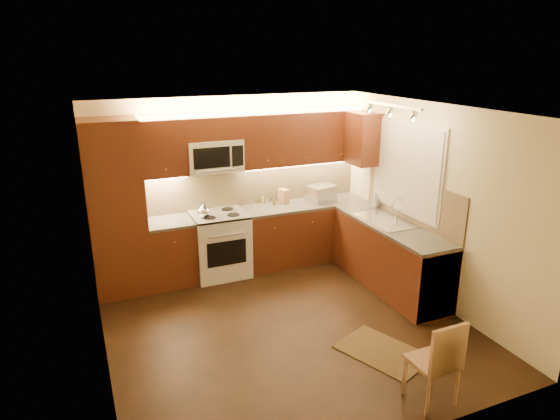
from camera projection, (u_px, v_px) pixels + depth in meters
name	position (u px, v px, depth m)	size (l,w,h in m)	color
floor	(287.00, 326.00, 5.79)	(4.00, 4.00, 0.01)	black
ceiling	(288.00, 111.00, 5.02)	(4.00, 4.00, 0.01)	beige
wall_back	(231.00, 183.00, 7.16)	(4.00, 0.01, 2.50)	beige
wall_front	(396.00, 309.00, 3.66)	(4.00, 0.01, 2.50)	beige
wall_left	(95.00, 254.00, 4.66)	(0.01, 4.00, 2.50)	beige
wall_right	(433.00, 205.00, 6.16)	(0.01, 4.00, 2.50)	beige
pantry	(116.00, 209.00, 6.31)	(0.70, 0.60, 2.30)	#47200F
base_cab_back_left	(171.00, 253.00, 6.78)	(0.62, 0.60, 0.86)	#47200F
counter_back_left	(169.00, 222.00, 6.64)	(0.62, 0.60, 0.04)	#373432
base_cab_back_right	(304.00, 233.00, 7.54)	(1.92, 0.60, 0.86)	#47200F
counter_back_right	(304.00, 205.00, 7.40)	(1.92, 0.60, 0.04)	#373432
base_cab_right	(390.00, 257.00, 6.65)	(0.60, 2.00, 0.86)	#47200F
counter_right	(392.00, 226.00, 6.51)	(0.60, 2.00, 0.04)	#373432
dishwasher	(423.00, 278.00, 6.03)	(0.58, 0.60, 0.84)	silver
backsplash_back	(254.00, 184.00, 7.29)	(3.30, 0.02, 0.60)	tan
backsplash_right	(412.00, 200.00, 6.52)	(0.02, 2.00, 0.60)	tan
upper_cab_back_left	(162.00, 148.00, 6.44)	(0.62, 0.35, 0.75)	#47200F
upper_cab_back_right	(302.00, 138.00, 7.20)	(1.92, 0.35, 0.75)	#47200F
upper_cab_bridge	(212.00, 128.00, 6.63)	(0.76, 0.35, 0.31)	#47200F
upper_cab_right_corner	(363.00, 139.00, 7.12)	(0.35, 0.50, 0.75)	#47200F
stove	(220.00, 244.00, 7.00)	(0.76, 0.65, 0.92)	silver
microwave	(214.00, 155.00, 6.73)	(0.76, 0.38, 0.44)	silver
window_frame	(407.00, 168.00, 6.52)	(0.03, 1.44, 1.24)	silver
window_blinds	(406.00, 168.00, 6.52)	(0.02, 1.36, 1.16)	silver
sink	(386.00, 216.00, 6.61)	(0.52, 0.86, 0.15)	silver
faucet	(397.00, 209.00, 6.65)	(0.20, 0.04, 0.30)	silver
track_light_bar	(391.00, 105.00, 5.97)	(0.04, 1.20, 0.03)	silver
kettle	(204.00, 210.00, 6.68)	(0.18, 0.18, 0.20)	silver
toaster_oven	(321.00, 193.00, 7.47)	(0.41, 0.31, 0.25)	silver
knife_block	(284.00, 196.00, 7.36)	(0.10, 0.16, 0.22)	olive
spice_jar_a	(267.00, 201.00, 7.38)	(0.04, 0.04, 0.08)	silver
spice_jar_b	(274.00, 202.00, 7.31)	(0.05, 0.05, 0.08)	brown
spice_jar_c	(252.00, 204.00, 7.20)	(0.05, 0.05, 0.08)	silver
spice_jar_d	(262.00, 200.00, 7.37)	(0.04, 0.04, 0.10)	#AB9333
soap_bottle	(376.00, 200.00, 7.21)	(0.10, 0.10, 0.21)	#B0AFB4
rug	(382.00, 352.00, 5.27)	(0.60, 0.91, 0.01)	black
dining_chair	(433.00, 360.00, 4.43)	(0.38, 0.38, 0.86)	olive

